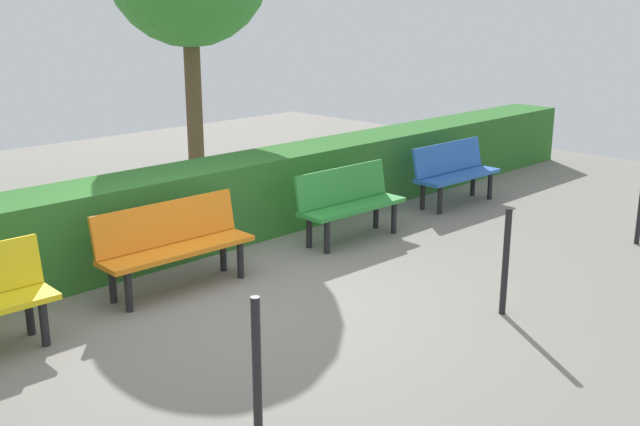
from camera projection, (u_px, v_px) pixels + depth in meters
name	position (u px, v px, depth m)	size (l,w,h in m)	color
ground_plane	(243.00, 302.00, 7.12)	(18.50, 18.50, 0.00)	gray
bench_blue	(454.00, 170.00, 10.52)	(1.48, 0.50, 0.86)	blue
bench_green	(349.00, 200.00, 8.92)	(1.46, 0.50, 0.86)	#2D8C38
bench_orange	(174.00, 242.00, 7.36)	(1.60, 0.50, 0.86)	orange
hedge_row	(218.00, 202.00, 8.84)	(14.50, 0.80, 0.95)	#2D6B28
railing_post_mid	(506.00, 262.00, 6.73)	(0.06, 0.06, 1.00)	black
railing_post_far	(257.00, 370.00, 4.74)	(0.06, 0.06, 1.00)	black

